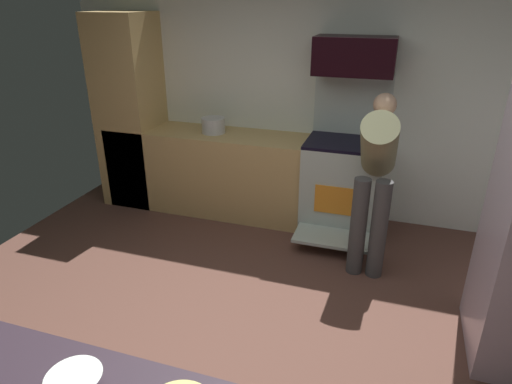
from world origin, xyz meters
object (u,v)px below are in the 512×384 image
Objects in this scene: stock_pot at (213,125)px; microwave at (355,56)px; oven_range at (343,182)px; mixing_bowl_prep at (75,382)px; person_cook at (376,171)px.

microwave is at bearing 3.24° from stock_pot.
stock_pot is (-1.41, 0.01, 0.47)m from oven_range.
stock_pot reaches higher than mixing_bowl_prep.
mixing_bowl_prep is at bearing -75.62° from stock_pot.
microwave reaches higher than oven_range.
microwave is 1.60m from stock_pot.
person_cook is (0.33, -0.61, 0.39)m from oven_range.
microwave is 3.55× the size of mixing_bowl_prep.
person_cook is at bearing -61.74° from oven_range.
oven_range is at bearing 80.16° from mixing_bowl_prep.
person_cook is at bearing 71.36° from mixing_bowl_prep.
microwave is 3.51m from mixing_bowl_prep.
oven_range is 1.49m from stock_pot.
oven_range reaches higher than mixing_bowl_prep.
person_cook is 7.12× the size of mixing_bowl_prep.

